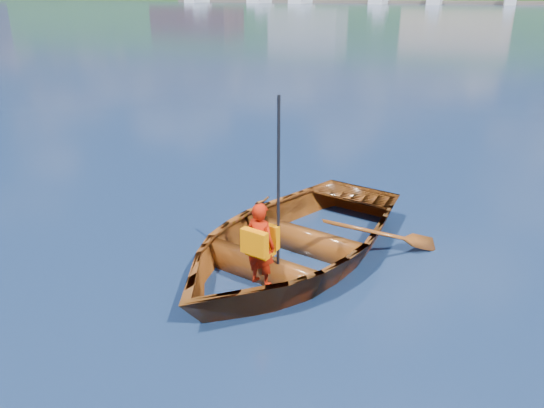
{
  "coord_description": "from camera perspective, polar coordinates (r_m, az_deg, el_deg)",
  "views": [
    {
      "loc": [
        2.05,
        -7.08,
        3.41
      ],
      "look_at": [
        -0.25,
        -0.95,
        0.77
      ],
      "focal_mm": 35.0,
      "sensor_mm": 36.0,
      "label": 1
    }
  ],
  "objects": [
    {
      "name": "rowboat",
      "position": [
        7.16,
        2.06,
        -3.78
      ],
      "size": [
        4.08,
        4.98,
        0.9
      ],
      "color": "#68380D",
      "rests_on": "ground"
    },
    {
      "name": "child_paddler",
      "position": [
        6.26,
        -1.21,
        -4.19
      ],
      "size": [
        0.43,
        0.4,
        2.28
      ],
      "color": "#A91604",
      "rests_on": "ground"
    },
    {
      "name": "dock",
      "position": [
        155.39,
        18.24,
        19.9
      ],
      "size": [
        160.05,
        7.5,
        0.8
      ],
      "color": "brown",
      "rests_on": "ground"
    },
    {
      "name": "ground",
      "position": [
        8.12,
        4.0,
        -2.9
      ],
      "size": [
        600.0,
        600.0,
        0.0
      ],
      "color": "#112842",
      "rests_on": "ground"
    }
  ]
}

